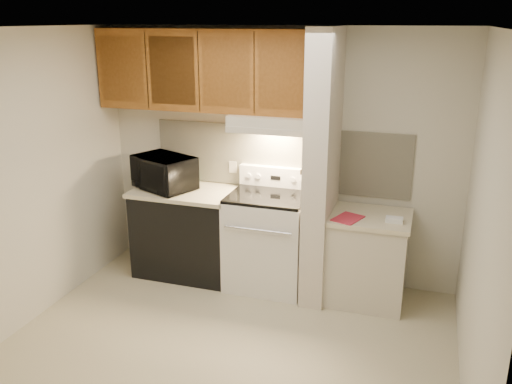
% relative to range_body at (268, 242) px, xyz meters
% --- Properties ---
extents(floor, '(3.60, 3.60, 0.00)m').
position_rel_range_body_xyz_m(floor, '(0.00, -1.16, -0.46)').
color(floor, tan).
rests_on(floor, ground).
extents(ceiling, '(3.60, 3.60, 0.00)m').
position_rel_range_body_xyz_m(ceiling, '(0.00, -1.16, 2.04)').
color(ceiling, white).
rests_on(ceiling, wall_back).
extents(wall_back, '(3.60, 2.50, 0.02)m').
position_rel_range_body_xyz_m(wall_back, '(0.00, 0.34, 0.79)').
color(wall_back, beige).
rests_on(wall_back, floor).
extents(wall_left, '(0.02, 3.00, 2.50)m').
position_rel_range_body_xyz_m(wall_left, '(-1.80, -1.16, 0.79)').
color(wall_left, beige).
rests_on(wall_left, floor).
extents(wall_right, '(0.02, 3.00, 2.50)m').
position_rel_range_body_xyz_m(wall_right, '(1.80, -1.16, 0.79)').
color(wall_right, beige).
rests_on(wall_right, floor).
extents(backsplash, '(2.60, 0.02, 0.63)m').
position_rel_range_body_xyz_m(backsplash, '(0.00, 0.33, 0.78)').
color(backsplash, beige).
rests_on(backsplash, wall_back).
extents(range_body, '(0.76, 0.65, 0.92)m').
position_rel_range_body_xyz_m(range_body, '(0.00, 0.00, 0.00)').
color(range_body, silver).
rests_on(range_body, floor).
extents(oven_window, '(0.50, 0.01, 0.30)m').
position_rel_range_body_xyz_m(oven_window, '(0.00, -0.32, 0.04)').
color(oven_window, black).
rests_on(oven_window, range_body).
extents(oven_handle, '(0.65, 0.02, 0.02)m').
position_rel_range_body_xyz_m(oven_handle, '(0.00, -0.35, 0.26)').
color(oven_handle, silver).
rests_on(oven_handle, range_body).
extents(cooktop, '(0.74, 0.64, 0.03)m').
position_rel_range_body_xyz_m(cooktop, '(0.00, 0.00, 0.48)').
color(cooktop, black).
rests_on(cooktop, range_body).
extents(range_backguard, '(0.76, 0.08, 0.20)m').
position_rel_range_body_xyz_m(range_backguard, '(0.00, 0.28, 0.59)').
color(range_backguard, silver).
rests_on(range_backguard, range_body).
extents(range_display, '(0.10, 0.01, 0.04)m').
position_rel_range_body_xyz_m(range_display, '(0.00, 0.24, 0.59)').
color(range_display, black).
rests_on(range_display, range_backguard).
extents(range_knob_left_outer, '(0.05, 0.02, 0.05)m').
position_rel_range_body_xyz_m(range_knob_left_outer, '(-0.28, 0.24, 0.59)').
color(range_knob_left_outer, silver).
rests_on(range_knob_left_outer, range_backguard).
extents(range_knob_left_inner, '(0.05, 0.02, 0.05)m').
position_rel_range_body_xyz_m(range_knob_left_inner, '(-0.18, 0.24, 0.59)').
color(range_knob_left_inner, silver).
rests_on(range_knob_left_inner, range_backguard).
extents(range_knob_right_inner, '(0.05, 0.02, 0.05)m').
position_rel_range_body_xyz_m(range_knob_right_inner, '(0.18, 0.24, 0.59)').
color(range_knob_right_inner, silver).
rests_on(range_knob_right_inner, range_backguard).
extents(range_knob_right_outer, '(0.05, 0.02, 0.05)m').
position_rel_range_body_xyz_m(range_knob_right_outer, '(0.28, 0.24, 0.59)').
color(range_knob_right_outer, silver).
rests_on(range_knob_right_outer, range_backguard).
extents(dishwasher_front, '(1.00, 0.63, 0.87)m').
position_rel_range_body_xyz_m(dishwasher_front, '(-0.88, 0.01, -0.03)').
color(dishwasher_front, black).
rests_on(dishwasher_front, floor).
extents(left_countertop, '(1.04, 0.67, 0.04)m').
position_rel_range_body_xyz_m(left_countertop, '(-0.88, 0.01, 0.43)').
color(left_countertop, beige).
rests_on(left_countertop, dishwasher_front).
extents(spoon_rest, '(0.21, 0.07, 0.01)m').
position_rel_range_body_xyz_m(spoon_rest, '(-1.00, 0.21, 0.46)').
color(spoon_rest, black).
rests_on(spoon_rest, left_countertop).
extents(teal_jar, '(0.11, 0.11, 0.10)m').
position_rel_range_body_xyz_m(teal_jar, '(-0.92, 0.23, 0.50)').
color(teal_jar, '#237166').
rests_on(teal_jar, left_countertop).
extents(outlet, '(0.08, 0.01, 0.12)m').
position_rel_range_body_xyz_m(outlet, '(-0.48, 0.32, 0.64)').
color(outlet, beige).
rests_on(outlet, backsplash).
extents(microwave, '(0.72, 0.62, 0.34)m').
position_rel_range_body_xyz_m(microwave, '(-1.10, -0.01, 0.62)').
color(microwave, black).
rests_on(microwave, left_countertop).
extents(partition_pillar, '(0.22, 0.70, 2.50)m').
position_rel_range_body_xyz_m(partition_pillar, '(0.51, -0.01, 0.79)').
color(partition_pillar, beige).
rests_on(partition_pillar, floor).
extents(pillar_trim, '(0.01, 0.70, 0.04)m').
position_rel_range_body_xyz_m(pillar_trim, '(0.39, -0.01, 0.84)').
color(pillar_trim, brown).
rests_on(pillar_trim, partition_pillar).
extents(knife_strip, '(0.02, 0.42, 0.04)m').
position_rel_range_body_xyz_m(knife_strip, '(0.39, -0.06, 0.86)').
color(knife_strip, black).
rests_on(knife_strip, partition_pillar).
extents(knife_blade_a, '(0.01, 0.03, 0.16)m').
position_rel_range_body_xyz_m(knife_blade_a, '(0.38, -0.20, 0.76)').
color(knife_blade_a, silver).
rests_on(knife_blade_a, knife_strip).
extents(knife_handle_a, '(0.02, 0.02, 0.10)m').
position_rel_range_body_xyz_m(knife_handle_a, '(0.38, -0.20, 0.91)').
color(knife_handle_a, black).
rests_on(knife_handle_a, knife_strip).
extents(knife_blade_b, '(0.01, 0.04, 0.18)m').
position_rel_range_body_xyz_m(knife_blade_b, '(0.38, -0.14, 0.75)').
color(knife_blade_b, silver).
rests_on(knife_blade_b, knife_strip).
extents(knife_handle_b, '(0.02, 0.02, 0.10)m').
position_rel_range_body_xyz_m(knife_handle_b, '(0.38, -0.13, 0.91)').
color(knife_handle_b, black).
rests_on(knife_handle_b, knife_strip).
extents(knife_blade_c, '(0.01, 0.04, 0.20)m').
position_rel_range_body_xyz_m(knife_blade_c, '(0.38, -0.04, 0.74)').
color(knife_blade_c, silver).
rests_on(knife_blade_c, knife_strip).
extents(knife_handle_c, '(0.02, 0.02, 0.10)m').
position_rel_range_body_xyz_m(knife_handle_c, '(0.38, -0.04, 0.91)').
color(knife_handle_c, black).
rests_on(knife_handle_c, knife_strip).
extents(knife_blade_d, '(0.01, 0.04, 0.16)m').
position_rel_range_body_xyz_m(knife_blade_d, '(0.38, 0.02, 0.76)').
color(knife_blade_d, silver).
rests_on(knife_blade_d, knife_strip).
extents(knife_handle_d, '(0.02, 0.02, 0.10)m').
position_rel_range_body_xyz_m(knife_handle_d, '(0.38, 0.01, 0.91)').
color(knife_handle_d, black).
rests_on(knife_handle_d, knife_strip).
extents(knife_blade_e, '(0.01, 0.04, 0.18)m').
position_rel_range_body_xyz_m(knife_blade_e, '(0.38, 0.12, 0.75)').
color(knife_blade_e, silver).
rests_on(knife_blade_e, knife_strip).
extents(knife_handle_e, '(0.02, 0.02, 0.10)m').
position_rel_range_body_xyz_m(knife_handle_e, '(0.38, 0.11, 0.91)').
color(knife_handle_e, black).
rests_on(knife_handle_e, knife_strip).
extents(oven_mitt, '(0.03, 0.09, 0.21)m').
position_rel_range_body_xyz_m(oven_mitt, '(0.38, 0.17, 0.73)').
color(oven_mitt, gray).
rests_on(oven_mitt, partition_pillar).
extents(right_cab_base, '(0.70, 0.60, 0.81)m').
position_rel_range_body_xyz_m(right_cab_base, '(0.97, -0.01, -0.06)').
color(right_cab_base, beige).
rests_on(right_cab_base, floor).
extents(right_countertop, '(0.74, 0.64, 0.04)m').
position_rel_range_body_xyz_m(right_countertop, '(0.97, -0.01, 0.37)').
color(right_countertop, beige).
rests_on(right_countertop, right_cab_base).
extents(red_folder, '(0.29, 0.34, 0.01)m').
position_rel_range_body_xyz_m(red_folder, '(0.79, -0.16, 0.39)').
color(red_folder, '#B62536').
rests_on(red_folder, right_countertop).
extents(white_box, '(0.15, 0.10, 0.04)m').
position_rel_range_body_xyz_m(white_box, '(1.19, -0.11, 0.41)').
color(white_box, white).
rests_on(white_box, right_countertop).
extents(range_hood, '(0.78, 0.44, 0.15)m').
position_rel_range_body_xyz_m(range_hood, '(0.00, 0.12, 1.17)').
color(range_hood, beige).
rests_on(range_hood, upper_cabinets).
extents(hood_lip, '(0.78, 0.04, 0.06)m').
position_rel_range_body_xyz_m(hood_lip, '(0.00, -0.08, 1.12)').
color(hood_lip, beige).
rests_on(hood_lip, range_hood).
extents(upper_cabinets, '(2.18, 0.33, 0.77)m').
position_rel_range_body_xyz_m(upper_cabinets, '(-0.69, 0.17, 1.62)').
color(upper_cabinets, brown).
rests_on(upper_cabinets, wall_back).
extents(cab_door_a, '(0.46, 0.01, 0.63)m').
position_rel_range_body_xyz_m(cab_door_a, '(-1.51, 0.01, 1.62)').
color(cab_door_a, brown).
rests_on(cab_door_a, upper_cabinets).
extents(cab_gap_a, '(0.01, 0.01, 0.73)m').
position_rel_range_body_xyz_m(cab_gap_a, '(-1.23, 0.01, 1.62)').
color(cab_gap_a, black).
rests_on(cab_gap_a, upper_cabinets).
extents(cab_door_b, '(0.46, 0.01, 0.63)m').
position_rel_range_body_xyz_m(cab_door_b, '(-0.96, 0.01, 1.62)').
color(cab_door_b, brown).
rests_on(cab_door_b, upper_cabinets).
extents(cab_gap_b, '(0.01, 0.01, 0.73)m').
position_rel_range_body_xyz_m(cab_gap_b, '(-0.69, 0.01, 1.62)').
color(cab_gap_b, black).
rests_on(cab_gap_b, upper_cabinets).
extents(cab_door_c, '(0.46, 0.01, 0.63)m').
position_rel_range_body_xyz_m(cab_door_c, '(-0.42, 0.01, 1.62)').
color(cab_door_c, brown).
rests_on(cab_door_c, upper_cabinets).
extents(cab_gap_c, '(0.01, 0.01, 0.73)m').
position_rel_range_body_xyz_m(cab_gap_c, '(-0.14, 0.01, 1.62)').
color(cab_gap_c, black).
rests_on(cab_gap_c, upper_cabinets).
extents(cab_door_d, '(0.46, 0.01, 0.63)m').
position_rel_range_body_xyz_m(cab_door_d, '(0.13, 0.01, 1.62)').
color(cab_door_d, brown).
rests_on(cab_door_d, upper_cabinets).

